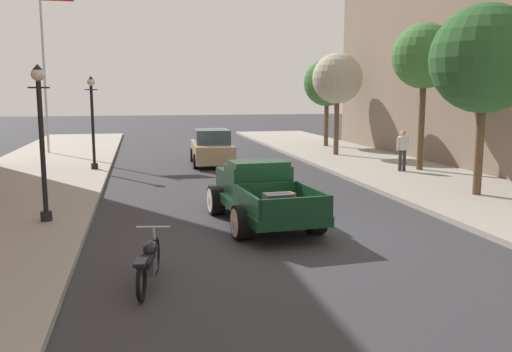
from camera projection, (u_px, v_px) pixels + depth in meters
The scene contains 12 objects.
ground_plane at pixel (283, 236), 12.73m from camera, with size 140.00×140.00×0.00m, color #333338.
hotrod_truck_dark_green at pixel (259, 193), 14.09m from camera, with size 2.44×5.03×1.58m.
motorcycle_parked at pixel (149, 261), 9.39m from camera, with size 0.67×2.10×0.93m.
car_background_tan at pixel (212, 148), 25.21m from camera, with size 2.01×4.37×1.65m.
pedestrian_sidewalk_right at pixel (403, 148), 22.10m from camera, with size 0.53×0.22×1.65m.
street_lamp_near at pixel (41, 131), 13.27m from camera, with size 0.50×0.32×3.85m.
street_lamp_far at pixel (92, 115), 22.50m from camera, with size 0.50×0.32×3.85m.
flagpole at pixel (47, 45), 28.31m from camera, with size 1.74×0.16×9.16m.
street_tree_nearest at pixel (485, 59), 16.50m from camera, with size 3.29×3.29×5.83m.
street_tree_second at pixel (424, 57), 22.04m from camera, with size 2.63×2.63×5.95m.
street_tree_third at pixel (337, 79), 27.60m from camera, with size 2.55×2.55×5.16m.
street_tree_farthest at pixel (327, 83), 32.22m from camera, with size 2.75×2.75×5.12m.
Camera 1 is at (-3.21, -11.96, 3.32)m, focal length 38.25 mm.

